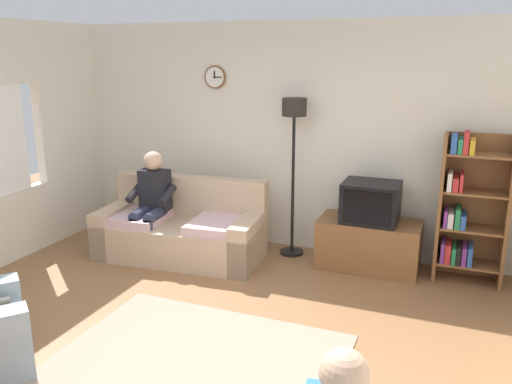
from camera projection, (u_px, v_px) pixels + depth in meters
The scene contains 9 objects.
ground_plane at pixel (189, 352), 4.21m from camera, with size 12.00×12.00×0.00m, color #8C603D.
back_wall_assembly at pixel (293, 138), 6.24m from camera, with size 6.20×0.17×2.70m.
couch at pixel (182, 231), 6.11m from camera, with size 1.97×1.04×0.90m.
tv_stand at pixel (369, 244), 5.79m from camera, with size 1.10×0.56×0.55m.
tv at pixel (371, 202), 5.64m from camera, with size 0.60×0.49×0.44m.
bookshelf at pixel (468, 209), 5.37m from camera, with size 0.68×0.36×1.58m.
floor_lamp at pixel (294, 134), 5.90m from camera, with size 0.28×0.28×1.85m.
area_rug at pixel (196, 362), 4.05m from camera, with size 2.20×1.70×0.01m, color gray.
person_on_couch at pixel (151, 199), 6.03m from camera, with size 0.54×0.56×1.24m.
Camera 1 is at (1.88, -3.26, 2.33)m, focal length 36.55 mm.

